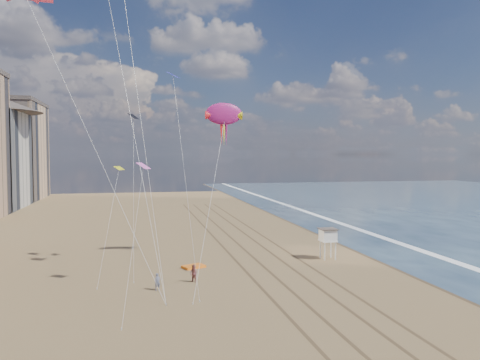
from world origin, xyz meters
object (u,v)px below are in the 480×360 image
show_kite (224,114)px  kite_flyer_a (158,282)px  kite_flyer_b (194,274)px  lifeguard_stand (328,235)px  grounded_kite (194,267)px

show_kite → kite_flyer_a: size_ratio=15.46×
show_kite → kite_flyer_b: bearing=-115.5°
show_kite → lifeguard_stand: bearing=-16.5°
show_kite → grounded_kite: bearing=-134.0°
lifeguard_stand → grounded_kite: lifeguard_stand is taller
lifeguard_stand → grounded_kite: (-15.96, -0.84, -2.66)m
grounded_kite → show_kite: show_kite is taller
grounded_kite → kite_flyer_a: (-4.19, -7.70, 0.64)m
kite_flyer_a → kite_flyer_b: size_ratio=0.91×
kite_flyer_a → lifeguard_stand: bearing=-1.9°
lifeguard_stand → kite_flyer_a: size_ratio=2.34×
lifeguard_stand → show_kite: 18.82m
grounded_kite → kite_flyer_b: bearing=-119.9°
kite_flyer_a → kite_flyer_b: kite_flyer_b is taller
grounded_kite → kite_flyer_b: kite_flyer_b is taller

